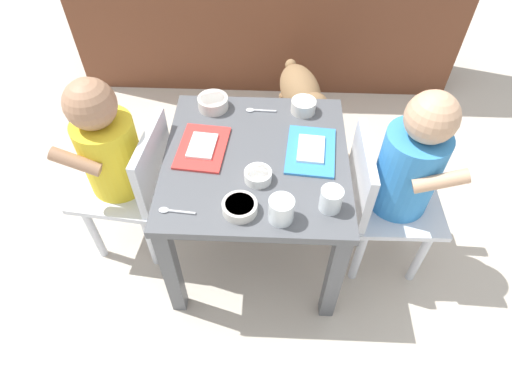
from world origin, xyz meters
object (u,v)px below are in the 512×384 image
(water_cup_right, at_px, (331,200))
(spoon_by_left_tray, at_px, (173,211))
(cereal_bowl_right_side, at_px, (258,175))
(spoon_by_right_tray, at_px, (258,110))
(food_tray_right, at_px, (311,150))
(dining_table, at_px, (256,176))
(veggie_bowl_near, at_px, (213,102))
(dog, at_px, (302,94))
(water_cup_left, at_px, (281,211))
(food_tray_left, at_px, (202,147))
(seated_child_right, at_px, (405,170))
(cereal_bowl_left_side, at_px, (240,207))
(seated_child_left, at_px, (113,153))
(veggie_bowl_far, at_px, (303,106))

(water_cup_right, distance_m, spoon_by_left_tray, 0.41)
(cereal_bowl_right_side, xyz_separation_m, spoon_by_right_tray, (-0.01, 0.30, -0.01))
(food_tray_right, bearing_deg, dining_table, -169.87)
(veggie_bowl_near, bearing_deg, dining_table, -56.18)
(dog, relative_size, water_cup_right, 6.08)
(food_tray_right, distance_m, water_cup_left, 0.27)
(dining_table, distance_m, cereal_bowl_right_side, 0.13)
(dining_table, bearing_deg, cereal_bowl_right_side, -84.01)
(food_tray_right, distance_m, water_cup_right, 0.21)
(veggie_bowl_near, xyz_separation_m, spoon_by_left_tray, (-0.06, -0.43, -0.02))
(water_cup_left, bearing_deg, food_tray_left, 133.07)
(seated_child_right, height_order, dog, seated_child_right)
(dining_table, distance_m, spoon_by_left_tray, 0.31)
(dog, bearing_deg, food_tray_left, -118.94)
(cereal_bowl_left_side, bearing_deg, dining_table, 80.57)
(food_tray_left, xyz_separation_m, cereal_bowl_left_side, (0.13, -0.23, 0.01))
(dining_table, xyz_separation_m, seated_child_right, (0.43, -0.02, 0.07))
(veggie_bowl_near, bearing_deg, food_tray_right, -31.99)
(seated_child_left, height_order, cereal_bowl_left_side, seated_child_left)
(food_tray_left, relative_size, veggie_bowl_near, 2.12)
(dining_table, distance_m, veggie_bowl_near, 0.29)
(dining_table, relative_size, food_tray_right, 2.60)
(cereal_bowl_right_side, bearing_deg, food_tray_left, 145.37)
(dining_table, distance_m, food_tray_right, 0.18)
(dining_table, height_order, spoon_by_right_tray, spoon_by_right_tray)
(seated_child_left, relative_size, food_tray_left, 3.29)
(seated_child_right, relative_size, veggie_bowl_far, 8.83)
(food_tray_left, xyz_separation_m, veggie_bowl_far, (0.30, 0.19, 0.02))
(dining_table, relative_size, veggie_bowl_near, 5.80)
(dining_table, bearing_deg, veggie_bowl_far, 56.57)
(dining_table, bearing_deg, food_tray_left, 169.87)
(food_tray_right, bearing_deg, spoon_by_left_tray, -146.82)
(seated_child_right, relative_size, cereal_bowl_left_side, 7.57)
(veggie_bowl_near, relative_size, spoon_by_left_tray, 0.98)
(dog, xyz_separation_m, water_cup_right, (0.03, -0.81, 0.27))
(veggie_bowl_far, distance_m, spoon_by_left_tray, 0.55)
(cereal_bowl_right_side, bearing_deg, veggie_bowl_far, 66.36)
(cereal_bowl_right_side, distance_m, veggie_bowl_near, 0.35)
(food_tray_left, distance_m, food_tray_right, 0.32)
(water_cup_left, relative_size, water_cup_right, 1.06)
(dining_table, bearing_deg, spoon_by_right_tray, 90.90)
(dining_table, xyz_separation_m, veggie_bowl_far, (0.14, 0.22, 0.10))
(seated_child_left, relative_size, water_cup_left, 9.77)
(dining_table, bearing_deg, water_cup_left, -71.70)
(dining_table, xyz_separation_m, veggie_bowl_near, (-0.15, 0.22, 0.10))
(water_cup_right, relative_size, cereal_bowl_right_side, 0.86)
(food_tray_left, relative_size, cereal_bowl_left_side, 2.24)
(water_cup_left, bearing_deg, veggie_bowl_far, 80.98)
(dog, bearing_deg, spoon_by_right_tray, -112.63)
(cereal_bowl_right_side, height_order, spoon_by_left_tray, cereal_bowl_right_side)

